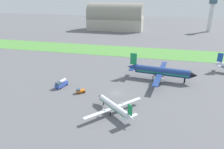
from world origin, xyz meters
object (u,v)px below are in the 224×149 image
object	(u,v)px
airplane_midfield_jet	(161,71)
pushback_tug_midfield	(80,91)
fuel_truck_near_gate	(61,84)
control_tower	(211,13)
airplane_foreground_turboprop	(114,107)

from	to	relation	value
airplane_midfield_jet	pushback_tug_midfield	size ratio (longest dim) A/B	8.71
fuel_truck_near_gate	control_tower	bearing A→B (deg)	165.05
airplane_midfield_jet	fuel_truck_near_gate	size ratio (longest dim) A/B	4.94
pushback_tug_midfield	control_tower	size ratio (longest dim) A/B	0.12
airplane_midfield_jet	fuel_truck_near_gate	distance (m)	46.65
airplane_foreground_turboprop	pushback_tug_midfield	xyz separation A→B (m)	(-17.42, 11.92, -1.72)
airplane_foreground_turboprop	control_tower	bearing A→B (deg)	-67.72
airplane_foreground_turboprop	control_tower	size ratio (longest dim) A/B	0.58
airplane_foreground_turboprop	fuel_truck_near_gate	world-z (taller)	airplane_foreground_turboprop
pushback_tug_midfield	control_tower	world-z (taller)	control_tower
control_tower	airplane_foreground_turboprop	bearing A→B (deg)	-109.00
pushback_tug_midfield	control_tower	distance (m)	189.61
fuel_truck_near_gate	airplane_foreground_turboprop	bearing A→B (deg)	74.22
airplane_midfield_jet	control_tower	distance (m)	156.80
airplane_foreground_turboprop	pushback_tug_midfield	distance (m)	21.18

